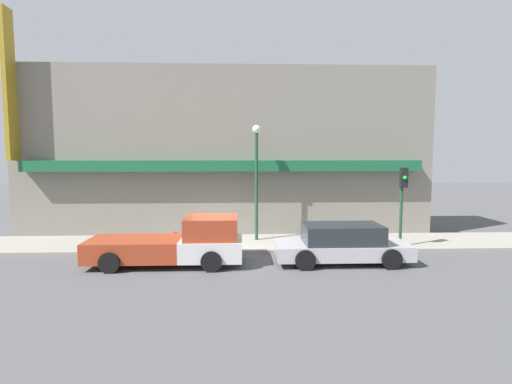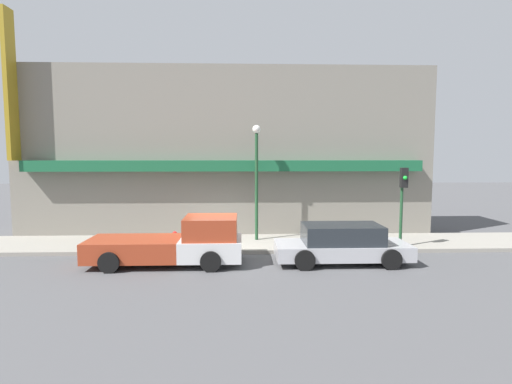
% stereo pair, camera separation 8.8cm
% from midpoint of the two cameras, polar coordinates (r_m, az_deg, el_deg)
% --- Properties ---
extents(ground_plane, '(80.00, 80.00, 0.00)m').
position_cam_midpoint_polar(ground_plane, '(15.95, -4.70, -8.91)').
color(ground_plane, '#4C4C4F').
extents(sidewalk, '(36.00, 3.24, 0.16)m').
position_cam_midpoint_polar(sidewalk, '(17.51, -4.46, -7.36)').
color(sidewalk, gray).
rests_on(sidewalk, ground).
extents(building, '(19.80, 3.80, 10.29)m').
position_cam_midpoint_polar(building, '(20.18, -4.23, 5.65)').
color(building, gray).
rests_on(building, ground).
extents(pickup_truck, '(5.44, 2.16, 1.72)m').
position_cam_midpoint_polar(pickup_truck, '(14.65, -11.12, -7.22)').
color(pickup_truck, silver).
rests_on(pickup_truck, ground).
extents(parked_car, '(4.81, 2.06, 1.41)m').
position_cam_midpoint_polar(parked_car, '(14.94, 12.31, -7.26)').
color(parked_car, '#ADADB2').
rests_on(parked_car, ground).
extents(fire_hydrant, '(0.22, 0.22, 0.62)m').
position_cam_midpoint_polar(fire_hydrant, '(16.91, -11.37, -6.56)').
color(fire_hydrant, red).
rests_on(fire_hydrant, sidewalk).
extents(street_lamp, '(0.36, 0.36, 5.05)m').
position_cam_midpoint_polar(street_lamp, '(17.49, 0.23, 3.47)').
color(street_lamp, '#1E4728').
rests_on(street_lamp, sidewalk).
extents(traffic_light, '(0.28, 0.42, 3.25)m').
position_cam_midpoint_polar(traffic_light, '(17.19, 20.36, -0.05)').
color(traffic_light, '#1E4728').
rests_on(traffic_light, sidewalk).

